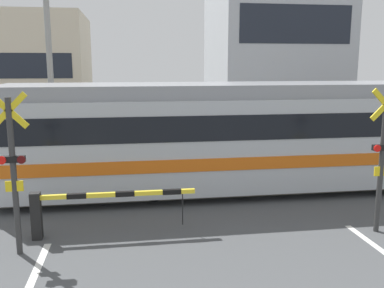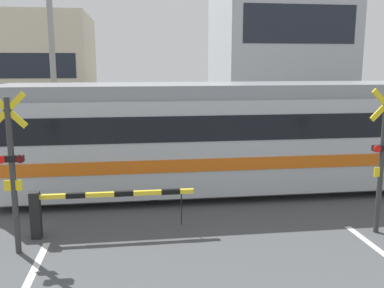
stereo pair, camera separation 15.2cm
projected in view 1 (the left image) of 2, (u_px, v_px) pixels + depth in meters
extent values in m
cube|color=#5B564C|center=(189.00, 198.00, 11.45)|extent=(50.00, 0.10, 0.08)
cube|color=#5B564C|center=(182.00, 183.00, 12.85)|extent=(50.00, 0.10, 0.08)
cube|color=#B7BCC1|center=(375.00, 136.00, 12.73)|extent=(21.39, 2.74, 2.45)
cube|color=gray|center=(378.00, 89.00, 12.47)|extent=(21.17, 2.41, 0.36)
cube|color=orange|center=(374.00, 148.00, 12.80)|extent=(21.41, 2.79, 0.32)
cube|color=black|center=(376.00, 118.00, 12.63)|extent=(20.53, 2.78, 0.64)
cylinder|color=black|center=(154.00, 187.00, 11.25)|extent=(0.76, 0.12, 0.76)
cylinder|color=black|center=(151.00, 173.00, 12.64)|extent=(0.76, 0.12, 0.76)
cube|color=black|center=(36.00, 216.00, 8.77)|extent=(0.20, 0.20, 0.99)
cube|color=yellow|center=(117.00, 194.00, 8.95)|extent=(3.30, 0.09, 0.09)
cube|color=black|center=(77.00, 196.00, 8.83)|extent=(0.40, 0.10, 0.10)
cube|color=black|center=(125.00, 194.00, 8.97)|extent=(0.40, 0.10, 0.10)
cube|color=black|center=(172.00, 192.00, 9.12)|extent=(0.40, 0.10, 0.10)
cylinder|color=black|center=(183.00, 209.00, 9.23)|extent=(0.02, 0.02, 0.71)
cube|color=black|center=(269.00, 149.00, 15.56)|extent=(0.20, 0.20, 0.99)
cube|color=yellow|center=(225.00, 140.00, 15.24)|extent=(3.30, 0.09, 0.09)
cube|color=black|center=(247.00, 140.00, 15.37)|extent=(0.40, 0.10, 0.10)
cube|color=black|center=(220.00, 140.00, 15.22)|extent=(0.40, 0.10, 0.10)
cube|color=black|center=(193.00, 141.00, 15.07)|extent=(0.40, 0.10, 0.10)
cylinder|color=black|center=(186.00, 152.00, 15.11)|extent=(0.02, 0.02, 0.71)
cylinder|color=#333333|center=(14.00, 178.00, 7.90)|extent=(0.11, 0.11, 2.99)
cube|color=yellow|center=(9.00, 111.00, 7.67)|extent=(0.68, 0.04, 0.68)
cube|color=yellow|center=(9.00, 111.00, 7.67)|extent=(0.68, 0.04, 0.68)
cube|color=black|center=(13.00, 159.00, 7.84)|extent=(0.44, 0.12, 0.12)
cylinder|color=red|center=(2.00, 160.00, 7.74)|extent=(0.15, 0.03, 0.15)
cylinder|color=#4C0C0C|center=(21.00, 160.00, 7.79)|extent=(0.15, 0.03, 0.15)
cube|color=yellow|center=(14.00, 186.00, 7.91)|extent=(0.32, 0.03, 0.20)
cylinder|color=#333333|center=(381.00, 164.00, 9.00)|extent=(0.11, 0.11, 2.99)
cube|color=black|center=(383.00, 147.00, 8.93)|extent=(0.44, 0.12, 0.12)
cylinder|color=red|center=(377.00, 148.00, 8.83)|extent=(0.15, 0.03, 0.15)
cube|color=yellow|center=(381.00, 171.00, 9.01)|extent=(0.32, 0.03, 0.20)
cylinder|color=brown|center=(167.00, 137.00, 18.81)|extent=(0.13, 0.13, 0.77)
cylinder|color=brown|center=(170.00, 137.00, 18.83)|extent=(0.13, 0.13, 0.77)
cube|color=navy|center=(168.00, 122.00, 18.69)|extent=(0.38, 0.22, 0.61)
sphere|color=tan|center=(168.00, 112.00, 18.62)|extent=(0.21, 0.21, 0.21)
cube|color=beige|center=(39.00, 71.00, 24.90)|extent=(5.48, 7.11, 6.30)
cube|color=#1E232D|center=(25.00, 66.00, 21.38)|extent=(4.61, 0.03, 1.26)
cube|color=#B2B7BC|center=(274.00, 38.00, 26.63)|extent=(7.53, 7.11, 10.32)
cube|color=#1E232D|center=(296.00, 24.00, 23.07)|extent=(6.32, 0.03, 2.06)
cylinder|color=gray|center=(50.00, 69.00, 16.28)|extent=(0.22, 0.22, 6.76)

